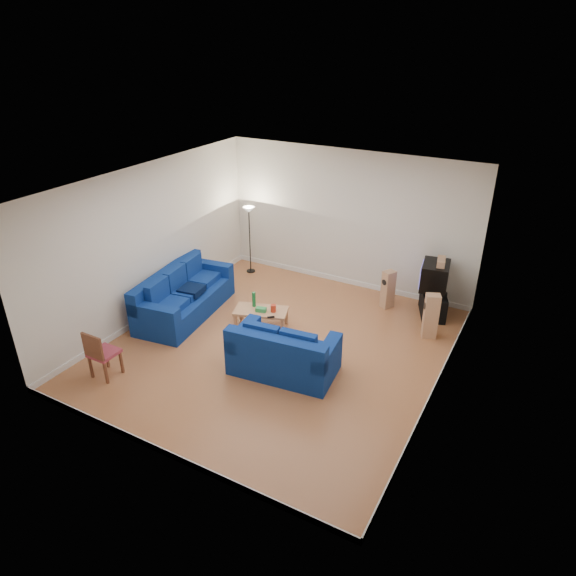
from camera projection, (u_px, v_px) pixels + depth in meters
The scene contains 16 objects.
room at pixel (277, 275), 9.21m from camera, with size 6.01×6.51×3.21m.
sofa_three_seat at pixel (183, 298), 10.95m from camera, with size 1.40×2.62×0.96m.
sofa_loveseat at pixel (283, 356), 9.01m from camera, with size 1.93×1.22×0.92m.
coffee_table at pixel (261, 312), 10.45m from camera, with size 1.19×0.85×0.39m.
bottle at pixel (254, 299), 10.49m from camera, with size 0.07×0.07×0.32m, color #197233.
tissue_box at pixel (261, 310), 10.34m from camera, with size 0.21×0.11×0.09m, color green.
red_canister at pixel (273, 308), 10.32m from camera, with size 0.11×0.11×0.15m, color red.
remote at pixel (271, 317), 10.14m from camera, with size 0.14×0.05×0.02m, color black.
tv_stand at pixel (433, 304), 10.93m from camera, with size 0.86×0.48×0.53m, color black.
av_receiver at pixel (436, 291), 10.78m from camera, with size 0.41×0.33×0.10m, color black.
television at pixel (435, 276), 10.67m from camera, with size 0.65×0.80×0.56m.
centre_speaker at pixel (441, 262), 10.45m from camera, with size 0.39×0.16×0.14m, color tan.
speaker_left at pixel (388, 289), 11.16m from camera, with size 0.30×0.32×0.86m.
speaker_right at pixel (431, 316), 10.04m from camera, with size 0.34×0.31×0.93m.
floor_lamp at pixel (249, 219), 12.40m from camera, with size 0.29×0.29×1.70m.
dining_chair at pixel (100, 352), 8.82m from camera, with size 0.44×0.44×0.92m.
Camera 1 is at (4.20, -7.22, 5.45)m, focal length 32.00 mm.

